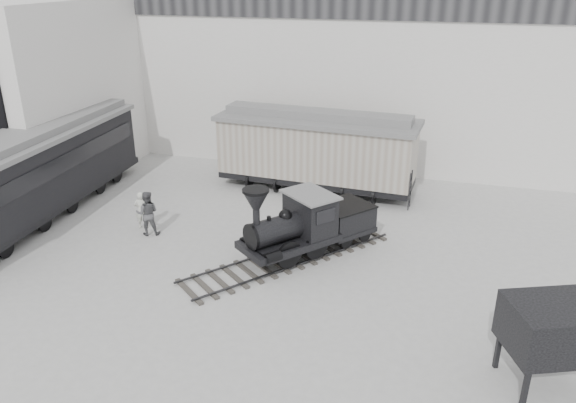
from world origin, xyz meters
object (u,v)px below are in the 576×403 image
(visitor_a, at_px, (142,210))
(coal_hopper, at_px, (551,334))
(boxcar, at_px, (317,149))
(locomotive, at_px, (303,228))
(visitor_b, at_px, (147,213))
(passenger_coach, at_px, (38,172))

(visitor_a, distance_m, coal_hopper, 16.39)
(boxcar, distance_m, visitor_a, 9.04)
(visitor_a, bearing_deg, coal_hopper, 135.78)
(boxcar, bearing_deg, visitor_a, -129.18)
(locomotive, xyz_separation_m, boxcar, (-1.18, 7.06, 0.97))
(visitor_b, distance_m, coal_hopper, 15.67)
(boxcar, xyz_separation_m, passenger_coach, (-11.10, -6.53, -0.06))
(coal_hopper, bearing_deg, visitor_b, 137.69)
(visitor_a, relative_size, visitor_b, 0.86)
(visitor_b, relative_size, coal_hopper, 0.69)
(passenger_coach, bearing_deg, boxcar, 27.75)
(passenger_coach, distance_m, visitor_b, 5.71)
(visitor_a, relative_size, coal_hopper, 0.59)
(locomotive, distance_m, boxcar, 7.22)
(boxcar, height_order, visitor_b, boxcar)
(visitor_b, height_order, coal_hopper, coal_hopper)
(locomotive, bearing_deg, visitor_b, -140.81)
(locomotive, xyz_separation_m, visitor_b, (-6.70, 0.00, -0.20))
(boxcar, xyz_separation_m, visitor_a, (-6.09, -6.55, -1.30))
(locomotive, distance_m, coal_hopper, 9.64)
(locomotive, height_order, coal_hopper, locomotive)
(visitor_a, bearing_deg, locomotive, 152.71)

